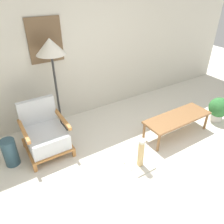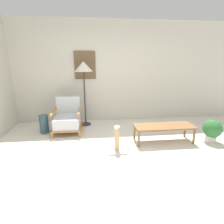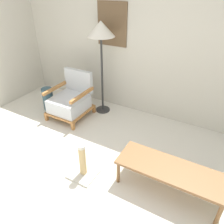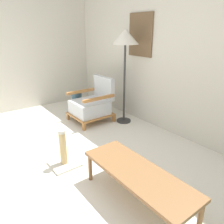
{
  "view_description": "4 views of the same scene",
  "coord_description": "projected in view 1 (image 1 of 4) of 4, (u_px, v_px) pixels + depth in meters",
  "views": [
    {
      "loc": [
        -1.58,
        -1.31,
        2.4
      ],
      "look_at": [
        0.03,
        1.25,
        0.55
      ],
      "focal_mm": 35.0,
      "sensor_mm": 36.0,
      "label": 1
    },
    {
      "loc": [
        -0.38,
        -2.5,
        1.65
      ],
      "look_at": [
        0.03,
        1.25,
        0.55
      ],
      "focal_mm": 28.0,
      "sensor_mm": 36.0,
      "label": 2
    },
    {
      "loc": [
        1.36,
        -1.12,
        2.22
      ],
      "look_at": [
        0.03,
        1.25,
        0.55
      ],
      "focal_mm": 35.0,
      "sensor_mm": 36.0,
      "label": 3
    },
    {
      "loc": [
        2.32,
        -0.48,
        1.63
      ],
      "look_at": [
        0.03,
        1.25,
        0.55
      ],
      "focal_mm": 35.0,
      "sensor_mm": 36.0,
      "label": 4
    }
  ],
  "objects": [
    {
      "name": "wall_back",
      "position": [
        77.0,
        47.0,
        3.92
      ],
      "size": [
        8.0,
        0.09,
        2.7
      ],
      "color": "beige",
      "rests_on": "ground_plane"
    },
    {
      "name": "coffee_table",
      "position": [
        177.0,
        119.0,
        3.79
      ],
      "size": [
        1.24,
        0.44,
        0.36
      ],
      "color": "brown",
      "rests_on": "ground_plane"
    },
    {
      "name": "scratching_post",
      "position": [
        140.0,
        159.0,
        3.2
      ],
      "size": [
        0.35,
        0.35,
        0.5
      ],
      "color": "beige",
      "rests_on": "ground_plane"
    },
    {
      "name": "ground_plane",
      "position": [
        160.0,
        189.0,
        2.91
      ],
      "size": [
        14.0,
        14.0,
        0.0
      ],
      "primitive_type": "plane",
      "color": "silver"
    },
    {
      "name": "floor_lamp",
      "position": [
        51.0,
        51.0,
        3.34
      ],
      "size": [
        0.46,
        0.46,
        1.65
      ],
      "color": "#2D2D2D",
      "rests_on": "ground_plane"
    },
    {
      "name": "vase",
      "position": [
        10.0,
        152.0,
        3.21
      ],
      "size": [
        0.21,
        0.21,
        0.44
      ],
      "primitive_type": "cylinder",
      "color": "#2D4C5B",
      "rests_on": "ground_plane"
    },
    {
      "name": "armchair",
      "position": [
        45.0,
        134.0,
        3.43
      ],
      "size": [
        0.66,
        0.7,
        0.81
      ],
      "color": "#B2753D",
      "rests_on": "ground_plane"
    },
    {
      "name": "potted_plant",
      "position": [
        219.0,
        108.0,
        4.19
      ],
      "size": [
        0.38,
        0.38,
        0.49
      ],
      "color": "beige",
      "rests_on": "ground_plane"
    }
  ]
}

